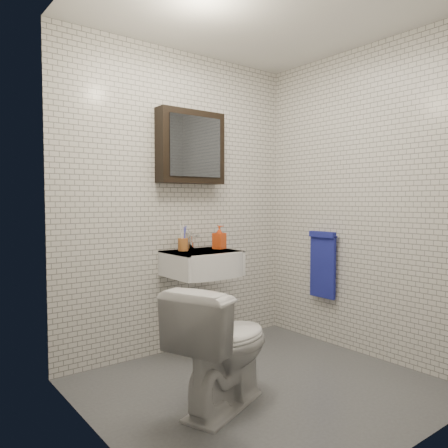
# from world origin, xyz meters

# --- Properties ---
(ground) EXTENTS (2.20, 2.00, 0.01)m
(ground) POSITION_xyz_m (0.00, 0.00, 0.01)
(ground) COLOR #47494E
(ground) RESTS_ON ground
(room_shell) EXTENTS (2.22, 2.02, 2.51)m
(room_shell) POSITION_xyz_m (0.00, 0.00, 1.47)
(room_shell) COLOR silver
(room_shell) RESTS_ON ground
(washbasin) EXTENTS (0.55, 0.50, 0.20)m
(washbasin) POSITION_xyz_m (0.05, 0.73, 0.76)
(washbasin) COLOR white
(washbasin) RESTS_ON room_shell
(faucet) EXTENTS (0.06, 0.20, 0.15)m
(faucet) POSITION_xyz_m (0.05, 0.93, 0.92)
(faucet) COLOR silver
(faucet) RESTS_ON washbasin
(mirror_cabinet) EXTENTS (0.60, 0.15, 0.60)m
(mirror_cabinet) POSITION_xyz_m (0.05, 0.93, 1.70)
(mirror_cabinet) COLOR black
(mirror_cabinet) RESTS_ON room_shell
(towel_rail) EXTENTS (0.09, 0.30, 0.58)m
(towel_rail) POSITION_xyz_m (1.04, 0.35, 0.72)
(towel_rail) COLOR silver
(towel_rail) RESTS_ON room_shell
(toothbrush_cup) EXTENTS (0.09, 0.09, 0.23)m
(toothbrush_cup) POSITION_xyz_m (-0.06, 0.88, 0.91)
(toothbrush_cup) COLOR #AE622B
(toothbrush_cup) RESTS_ON washbasin
(soap_bottle) EXTENTS (0.11, 0.12, 0.20)m
(soap_bottle) POSITION_xyz_m (0.26, 0.81, 0.95)
(soap_bottle) COLOR orange
(soap_bottle) RESTS_ON washbasin
(toilet) EXTENTS (0.85, 0.67, 0.76)m
(toilet) POSITION_xyz_m (-0.37, -0.05, 0.38)
(toilet) COLOR silver
(toilet) RESTS_ON ground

